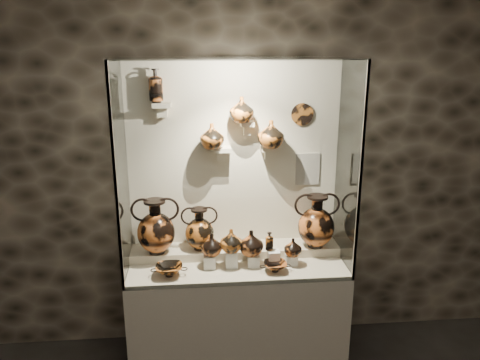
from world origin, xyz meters
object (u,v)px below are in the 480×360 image
at_px(jug_b, 231,240).
at_px(amphora_mid, 200,229).
at_px(lekythos_tall, 156,84).
at_px(ovoid_vase_a, 212,136).
at_px(kylix_left, 169,269).
at_px(jug_e, 293,247).
at_px(amphora_left, 156,226).
at_px(jug_a, 212,245).
at_px(jug_c, 251,243).
at_px(kylix_right, 275,266).
at_px(amphora_right, 316,221).
at_px(lekythos_small, 269,240).
at_px(ovoid_vase_b, 242,110).
at_px(ovoid_vase_c, 271,134).

bearing_deg(jug_b, amphora_mid, 149.86).
bearing_deg(lekythos_tall, ovoid_vase_a, 10.38).
height_order(kylix_left, ovoid_vase_a, ovoid_vase_a).
relative_size(amphora_mid, jug_e, 2.44).
distance_m(amphora_left, jug_e, 1.08).
bearing_deg(amphora_left, jug_a, -16.73).
bearing_deg(amphora_mid, ovoid_vase_a, 19.82).
distance_m(amphora_left, jug_a, 0.47).
height_order(jug_c, kylix_right, jug_c).
bearing_deg(lekythos_tall, kylix_right, -8.80).
distance_m(jug_a, kylix_left, 0.37).
xyz_separation_m(amphora_right, kylix_right, (-0.37, -0.27, -0.25)).
distance_m(jug_c, lekythos_small, 0.14).
height_order(amphora_right, ovoid_vase_b, ovoid_vase_b).
xyz_separation_m(jug_c, ovoid_vase_c, (0.18, 0.22, 0.81)).
relative_size(amphora_mid, lekythos_small, 2.07).
height_order(kylix_right, lekythos_tall, lekythos_tall).
distance_m(ovoid_vase_a, ovoid_vase_c, 0.46).
height_order(jug_e, kylix_right, jug_e).
bearing_deg(jug_c, kylix_left, -177.94).
bearing_deg(amphora_left, lekythos_small, -7.32).
xyz_separation_m(jug_c, lekythos_tall, (-0.69, 0.27, 1.19)).
distance_m(amphora_left, kylix_left, 0.37).
distance_m(jug_a, lekythos_small, 0.45).
relative_size(amphora_mid, ovoid_vase_b, 1.79).
distance_m(amphora_right, jug_e, 0.32).
bearing_deg(amphora_mid, lekythos_small, -21.49).
xyz_separation_m(jug_c, lekythos_small, (0.14, 0.00, 0.02)).
xyz_separation_m(amphora_left, ovoid_vase_c, (0.91, 0.07, 0.70)).
height_order(kylix_right, ovoid_vase_b, ovoid_vase_b).
relative_size(jug_a, ovoid_vase_c, 0.80).
distance_m(amphora_right, jug_b, 0.72).
bearing_deg(kylix_left, jug_b, -8.49).
height_order(amphora_mid, lekythos_tall, lekythos_tall).
bearing_deg(jug_a, kylix_left, -135.71).
xyz_separation_m(kylix_right, ovoid_vase_b, (-0.22, 0.35, 1.14)).
height_order(lekythos_small, ovoid_vase_c, ovoid_vase_c).
xyz_separation_m(lekythos_tall, ovoid_vase_c, (0.87, -0.05, -0.39)).
relative_size(jug_a, kylix_left, 0.66).
relative_size(amphora_right, kylix_right, 1.97).
bearing_deg(jug_b, lekythos_small, 12.45).
relative_size(amphora_mid, ovoid_vase_c, 1.63).
height_order(amphora_mid, jug_a, amphora_mid).
bearing_deg(amphora_mid, ovoid_vase_b, 5.31).
distance_m(amphora_left, ovoid_vase_a, 0.83).
bearing_deg(amphora_mid, amphora_left, -176.04).
bearing_deg(kylix_right, jug_a, 157.29).
distance_m(amphora_left, ovoid_vase_b, 1.13).
bearing_deg(ovoid_vase_b, jug_c, -94.20).
xyz_separation_m(amphora_mid, lekythos_tall, (-0.30, 0.08, 1.14)).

